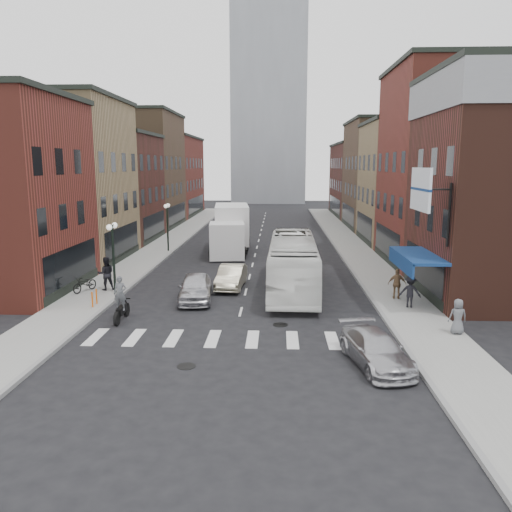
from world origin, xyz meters
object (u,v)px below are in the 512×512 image
(motorcycle_rider, at_px, (121,300))
(box_truck, at_px, (231,230))
(curb_car, at_px, (376,350))
(ped_right_b, at_px, (397,284))
(streetlamp_far, at_px, (167,218))
(ped_left_solo, at_px, (106,274))
(parked_bicycle, at_px, (85,284))
(transit_bus, at_px, (293,263))
(sedan_left_near, at_px, (195,287))
(billboard_sign, at_px, (423,191))
(bike_rack, at_px, (94,298))
(sedan_left_far, at_px, (231,277))
(ped_right_a, at_px, (410,291))
(ped_right_c, at_px, (458,316))
(streetlamp_near, at_px, (113,245))

(motorcycle_rider, bearing_deg, box_truck, 76.63)
(curb_car, xyz_separation_m, ped_right_b, (2.84, 8.94, 0.36))
(streetlamp_far, xyz_separation_m, ped_left_solo, (-0.68, -13.45, -1.79))
(parked_bicycle, height_order, ped_left_solo, ped_left_solo)
(transit_bus, bearing_deg, motorcycle_rider, -141.26)
(curb_car, height_order, ped_left_solo, ped_left_solo)
(sedan_left_near, bearing_deg, billboard_sign, -18.68)
(streetlamp_far, distance_m, ped_left_solo, 13.58)
(ped_left_solo, bearing_deg, motorcycle_rider, 92.59)
(streetlamp_far, bearing_deg, ped_left_solo, -92.88)
(streetlamp_far, bearing_deg, parked_bicycle, -97.30)
(bike_rack, bearing_deg, streetlamp_far, 89.31)
(transit_bus, relative_size, sedan_left_far, 2.77)
(billboard_sign, relative_size, ped_right_a, 2.25)
(ped_right_a, bearing_deg, bike_rack, 16.98)
(ped_left_solo, bearing_deg, parked_bicycle, -0.64)
(ped_left_solo, xyz_separation_m, ped_right_c, (17.67, -6.87, -0.20))
(streetlamp_near, height_order, ped_right_b, streetlamp_near)
(transit_bus, xyz_separation_m, parked_bicycle, (-11.93, -1.53, -0.98))
(bike_rack, distance_m, ped_left_solo, 3.34)
(ped_right_b, bearing_deg, billboard_sign, 106.54)
(parked_bicycle, bearing_deg, ped_left_solo, 44.93)
(billboard_sign, height_order, ped_right_b, billboard_sign)
(box_truck, bearing_deg, sedan_left_far, -90.28)
(bike_rack, height_order, curb_car, curb_car)
(sedan_left_near, distance_m, parked_bicycle, 6.65)
(box_truck, xyz_separation_m, ped_left_solo, (-5.97, -13.57, -0.82))
(ped_right_c, bearing_deg, sedan_left_far, -38.10)
(bike_rack, distance_m, transit_bus, 11.27)
(billboard_sign, xyz_separation_m, ped_right_b, (-0.25, 2.85, -5.16))
(billboard_sign, bearing_deg, motorcycle_rider, -174.95)
(box_truck, bearing_deg, billboard_sign, -64.57)
(bike_rack, relative_size, motorcycle_rider, 0.36)
(billboard_sign, height_order, bike_rack, billboard_sign)
(box_truck, bearing_deg, parked_bicycle, -122.58)
(streetlamp_far, height_order, parked_bicycle, streetlamp_far)
(ped_right_c, bearing_deg, sedan_left_near, -23.31)
(streetlamp_far, bearing_deg, sedan_left_far, -61.67)
(ped_left_solo, xyz_separation_m, ped_right_b, (16.41, -1.21, -0.15))
(motorcycle_rider, bearing_deg, streetlamp_near, 108.22)
(curb_car, xyz_separation_m, ped_left_solo, (-13.57, 10.15, 0.51))
(streetlamp_far, distance_m, ped_right_a, 22.92)
(sedan_left_far, distance_m, parked_bicycle, 8.47)
(curb_car, bearing_deg, sedan_left_near, 121.33)
(streetlamp_far, height_order, sedan_left_far, streetlamp_far)
(ped_left_solo, distance_m, ped_right_a, 16.93)
(streetlamp_near, relative_size, sedan_left_far, 1.00)
(curb_car, bearing_deg, box_truck, 95.75)
(motorcycle_rider, relative_size, ped_right_c, 1.42)
(transit_bus, distance_m, sedan_left_near, 6.05)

